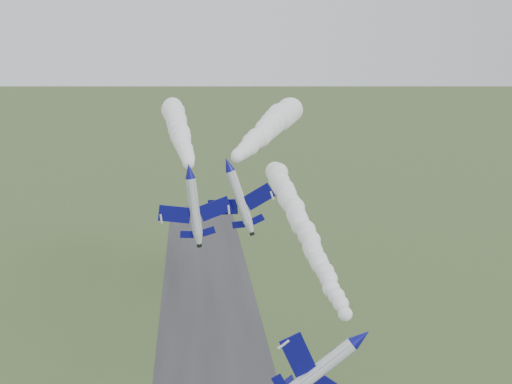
% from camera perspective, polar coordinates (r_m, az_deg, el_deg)
% --- Properties ---
extents(jet_lead, '(7.26, 14.03, 9.27)m').
position_cam_1_polar(jet_lead, '(67.63, 10.50, -14.15)').
color(jet_lead, silver).
extents(smoke_trail_jet_lead, '(7.35, 75.45, 4.79)m').
position_cam_1_polar(smoke_trail_jet_lead, '(104.63, 4.32, -2.71)').
color(smoke_trail_jet_lead, silver).
extents(jet_pair_left, '(10.42, 12.59, 3.15)m').
position_cam_1_polar(jet_pair_left, '(81.27, -6.68, 2.12)').
color(jet_pair_left, silver).
extents(smoke_trail_jet_pair_left, '(7.24, 71.29, 5.29)m').
position_cam_1_polar(smoke_trail_jet_pair_left, '(119.10, -7.78, 6.34)').
color(smoke_trail_jet_pair_left, silver).
extents(jet_pair_right, '(9.79, 11.99, 3.99)m').
position_cam_1_polar(jet_pair_right, '(82.22, -2.83, 2.78)').
color(jet_pair_right, silver).
extents(smoke_trail_jet_pair_right, '(22.50, 57.34, 5.94)m').
position_cam_1_polar(smoke_trail_jet_pair_right, '(112.40, 1.22, 6.38)').
color(smoke_trail_jet_pair_right, silver).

